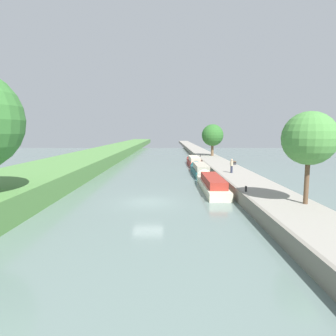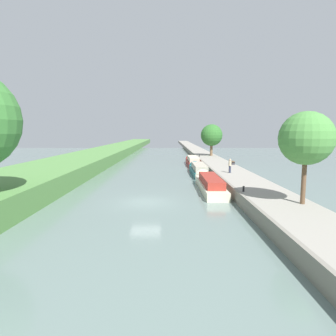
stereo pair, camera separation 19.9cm
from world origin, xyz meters
name	(u,v)px [view 1 (the left image)]	position (x,y,z in m)	size (l,w,h in m)	color
ground_plane	(147,202)	(0.00, 0.00, 0.00)	(160.00, 160.00, 0.00)	slate
left_grassy_bank	(0,191)	(-12.09, 0.00, 0.94)	(8.87, 260.00, 1.89)	#518442
right_towpath	(264,196)	(9.76, 0.00, 0.50)	(4.21, 260.00, 1.00)	gray
stone_quay	(238,196)	(7.53, 0.00, 0.53)	(0.25, 260.00, 1.05)	gray
narrowboat_cream	(210,183)	(6.04, 5.40, 0.60)	(1.94, 11.13, 2.02)	beige
narrowboat_teal	(199,169)	(6.09, 16.29, 0.59)	(1.93, 10.67, 2.03)	#195B60
narrowboat_red	(193,161)	(6.23, 27.49, 0.61)	(1.93, 10.59, 2.06)	maroon
tree_rightbank_near	(308,138)	(10.87, -4.49, 5.35)	(3.50, 3.50, 6.12)	brown
tree_rightbank_midnear	(211,135)	(10.55, 34.25, 5.09)	(4.30, 4.30, 6.27)	brown
person_walking	(231,165)	(9.13, 10.11, 1.87)	(0.34, 0.34, 1.66)	#282D42
mooring_bollard_near	(245,189)	(7.95, -0.55, 1.23)	(0.16, 0.16, 0.45)	black
mooring_bollard_far	(199,155)	(7.95, 32.26, 1.23)	(0.16, 0.16, 0.45)	black
park_bench	(233,162)	(11.41, 18.89, 1.35)	(0.44, 1.50, 0.47)	#333338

